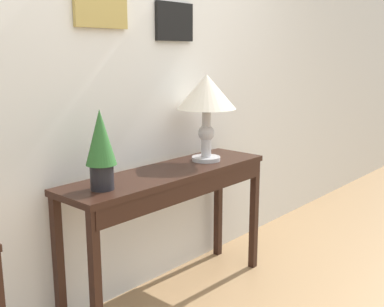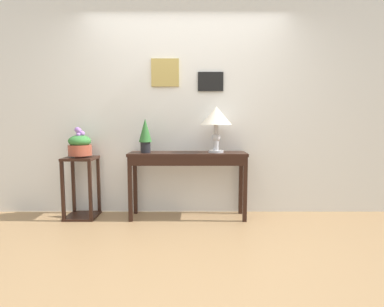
# 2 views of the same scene
# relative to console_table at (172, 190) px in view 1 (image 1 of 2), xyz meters

# --- Properties ---
(back_wall_with_art) EXTENTS (9.00, 0.13, 2.80)m
(back_wall_with_art) POSITION_rel_console_table_xyz_m (-0.03, 0.30, 0.72)
(back_wall_with_art) COLOR silver
(back_wall_with_art) RESTS_ON ground
(console_table) EXTENTS (1.39, 0.38, 0.80)m
(console_table) POSITION_rel_console_table_xyz_m (0.00, 0.00, 0.00)
(console_table) COLOR black
(console_table) RESTS_ON ground
(table_lamp) EXTENTS (0.37, 0.37, 0.54)m
(table_lamp) POSITION_rel_console_table_xyz_m (0.34, 0.02, 0.52)
(table_lamp) COLOR #B7B7BC
(table_lamp) RESTS_ON console_table
(potted_plant_on_console) EXTENTS (0.15, 0.15, 0.40)m
(potted_plant_on_console) POSITION_rel_console_table_xyz_m (-0.50, -0.00, 0.34)
(potted_plant_on_console) COLOR black
(potted_plant_on_console) RESTS_ON console_table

